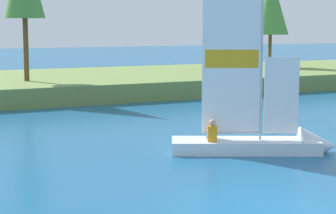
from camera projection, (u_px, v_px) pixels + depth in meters
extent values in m
plane|color=#195684|center=(277.00, 212.00, 12.72)|extent=(200.00, 200.00, 0.00)
cube|color=olive|center=(13.00, 86.00, 34.32)|extent=(80.00, 12.85, 0.98)
cylinder|color=brown|center=(26.00, 50.00, 32.06)|extent=(0.27, 0.27, 3.32)
cylinder|color=brown|center=(270.00, 51.00, 43.32)|extent=(0.24, 0.24, 2.32)
cone|color=#47893D|center=(271.00, 4.00, 42.89)|extent=(2.57, 2.57, 4.25)
cube|color=silver|center=(245.00, 146.00, 18.75)|extent=(4.64, 3.28, 0.39)
cone|color=silver|center=(318.00, 146.00, 18.73)|extent=(1.56, 1.59, 1.21)
cylinder|color=#B7B7BC|center=(262.00, 58.00, 18.39)|extent=(0.08, 0.08, 5.06)
cube|color=white|center=(232.00, 56.00, 18.39)|extent=(1.62, 0.86, 4.64)
cube|color=orange|center=(232.00, 59.00, 18.40)|extent=(1.46, 0.78, 0.56)
cube|color=white|center=(281.00, 96.00, 18.53)|extent=(0.96, 0.52, 2.35)
cylinder|color=#B7B7BC|center=(231.00, 133.00, 18.70)|extent=(1.63, 0.89, 0.06)
cube|color=orange|center=(212.00, 134.00, 18.41)|extent=(0.34, 0.31, 0.47)
sphere|color=tan|center=(212.00, 123.00, 18.36)|extent=(0.20, 0.20, 0.20)
cube|color=#338CCC|center=(211.00, 129.00, 18.99)|extent=(0.34, 0.31, 0.58)
sphere|color=tan|center=(211.00, 116.00, 18.93)|extent=(0.20, 0.20, 0.20)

